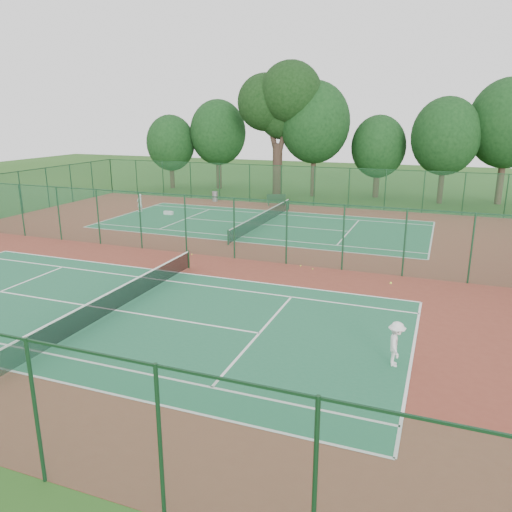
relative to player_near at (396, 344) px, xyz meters
The scene contains 18 objects.
ground 15.00m from the player_near, 139.46° to the left, with size 120.00×120.00×0.00m, color #255019.
red_pad 15.00m from the player_near, 139.46° to the left, with size 40.00×36.00×0.01m, color brown.
court_near 11.43m from the player_near, behind, with size 23.77×10.97×0.01m, color #1F6241.
court_far 21.94m from the player_near, 121.28° to the left, with size 23.77×10.97×0.01m, color #206740.
fence_north 30.00m from the player_near, 112.32° to the left, with size 40.00×0.09×3.50m.
fence_divider 15.01m from the player_near, 139.46° to the left, with size 40.00×0.09×3.50m.
tennis_net_near 11.41m from the player_near, behind, with size 0.10×12.90×0.97m.
tennis_net_far 21.93m from the player_near, 121.28° to the left, with size 0.10×12.90×0.97m.
player_near is the anchor object (origin of this frame).
player_far 30.18m from the player_near, 138.99° to the left, with size 0.55×0.36×1.50m, color white.
trash_bin 32.98m from the player_near, 125.53° to the left, with size 0.52×0.52×0.93m, color gray.
bench 29.73m from the player_near, 116.05° to the left, with size 1.75×1.05×1.04m.
kit_bag 27.96m from the player_near, 135.49° to the left, with size 0.76×0.29×0.29m, color silver.
stray_ball_a 11.23m from the player_near, 121.66° to the left, with size 0.07×0.07×0.07m, color #D3E535.
stray_ball_b 10.58m from the player_near, 119.09° to the left, with size 0.06×0.06×0.06m, color #C4E936.
stray_ball_c 15.63m from the player_near, 142.75° to the left, with size 0.07×0.07×0.07m, color yellow.
big_tree 36.30m from the player_near, 114.45° to the left, with size 8.33×6.10×12.80m.
evergreen_row 35.70m from the player_near, 107.76° to the left, with size 39.00×5.00×12.00m, color black, non-canonical shape.
Camera 1 is at (12.37, -25.08, 7.92)m, focal length 35.00 mm.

